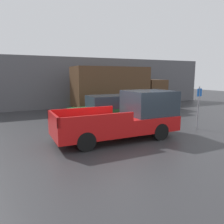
% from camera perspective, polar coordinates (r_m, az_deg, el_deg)
% --- Properties ---
extents(ground_plane, '(60.00, 60.00, 0.00)m').
position_cam_1_polar(ground_plane, '(9.94, 5.76, -6.82)').
color(ground_plane, '#2D2D30').
extents(building_wall, '(28.00, 0.15, 4.34)m').
position_cam_1_polar(building_wall, '(19.17, -10.37, 7.53)').
color(building_wall, '#56565B').
rests_on(building_wall, ground).
extents(pickup_truck, '(5.47, 2.07, 2.10)m').
position_cam_1_polar(pickup_truck, '(9.77, 4.00, -1.22)').
color(pickup_truck, red).
rests_on(pickup_truck, ground).
extents(car, '(4.36, 1.94, 1.61)m').
position_cam_1_polar(car, '(13.13, -1.28, 0.85)').
color(car, '#1E592D').
rests_on(car, ground).
extents(delivery_truck, '(7.67, 2.54, 3.44)m').
position_cam_1_polar(delivery_truck, '(17.49, 1.41, 6.41)').
color(delivery_truck, '#4C331E').
rests_on(delivery_truck, ground).
extents(parking_sign, '(0.30, 0.07, 2.23)m').
position_cam_1_polar(parking_sign, '(12.10, 21.64, 1.61)').
color(parking_sign, gray).
rests_on(parking_sign, ground).
extents(newspaper_box, '(0.45, 0.40, 1.11)m').
position_cam_1_polar(newspaper_box, '(19.02, -9.53, 2.66)').
color(newspaper_box, gold).
rests_on(newspaper_box, ground).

